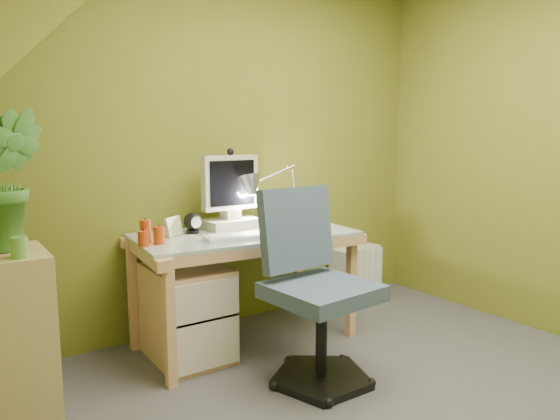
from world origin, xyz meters
TOP-DOWN VIEW (x-y plane):
  - wall_back at (0.00, 1.60)m, footprint 3.20×0.01m
  - desk at (-0.12, 1.20)m, footprint 1.35×0.76m
  - monitor at (-0.12, 1.38)m, footprint 0.40×0.24m
  - speaker_left at (-0.39, 1.36)m, footprint 0.12×0.12m
  - speaker_right at (0.15, 1.36)m, footprint 0.12×0.12m
  - keyboard at (-0.20, 1.06)m, footprint 0.48×0.22m
  - mousepad at (0.26, 1.06)m, footprint 0.23×0.17m
  - mouse at (0.26, 1.06)m, footprint 0.10×0.07m
  - amber_tumbler at (0.06, 1.12)m, footprint 0.09×0.09m
  - candle_cluster at (-0.72, 1.21)m, footprint 0.20×0.18m
  - photo_frame_red at (0.30, 1.32)m, footprint 0.14×0.04m
  - photo_frame_blue at (0.44, 1.36)m, footprint 0.13×0.09m
  - photo_frame_green at (-0.52, 1.34)m, footprint 0.12×0.09m
  - desk_lamp at (0.33, 1.38)m, footprint 0.54×0.26m
  - side_ledge at (-1.40, 1.08)m, footprint 0.29×0.44m
  - potted_plant at (-1.40, 1.13)m, footprint 0.36×0.30m
  - green_cup at (-1.38, 0.93)m, footprint 0.08×0.08m
  - task_chair at (-0.06, 0.53)m, footprint 0.62×0.62m
  - radiator at (1.03, 1.46)m, footprint 0.44×0.22m

SIDE VIEW (x-z plane):
  - radiator at x=1.03m, z-range 0.00..0.42m
  - desk at x=-0.12m, z-range 0.00..0.70m
  - side_ledge at x=-1.40m, z-range 0.00..0.77m
  - task_chair at x=-0.06m, z-range 0.00..1.02m
  - mousepad at x=0.26m, z-range 0.70..0.70m
  - keyboard at x=-0.20m, z-range 0.70..0.72m
  - mouse at x=0.26m, z-range 0.70..0.73m
  - amber_tumbler at x=0.06m, z-range 0.70..0.79m
  - photo_frame_green at x=-0.52m, z-range 0.70..0.81m
  - photo_frame_red at x=0.30m, z-range 0.70..0.82m
  - photo_frame_blue at x=0.44m, z-range 0.70..0.82m
  - speaker_right at x=0.15m, z-range 0.70..0.82m
  - candle_cluster at x=-0.72m, z-range 0.70..0.82m
  - speaker_left at x=-0.39m, z-range 0.70..0.82m
  - green_cup at x=-1.38m, z-range 0.77..0.86m
  - monitor at x=-0.12m, z-range 0.70..1.23m
  - desk_lamp at x=0.33m, z-range 0.70..1.26m
  - potted_plant at x=-1.40m, z-range 0.77..1.40m
  - wall_back at x=0.00m, z-range 0.00..2.40m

